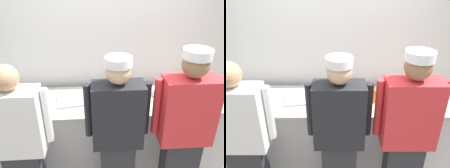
# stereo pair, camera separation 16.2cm
# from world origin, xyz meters

# --- Properties ---
(wall_back) EXTENTS (4.69, 0.10, 2.64)m
(wall_back) POSITION_xyz_m (0.00, 0.89, 1.32)
(wall_back) COLOR silver
(wall_back) RESTS_ON ground
(prep_counter) EXTENTS (2.99, 0.74, 0.92)m
(prep_counter) POSITION_xyz_m (0.00, 0.39, 0.46)
(prep_counter) COLOR silver
(prep_counter) RESTS_ON ground
(chef_near_left) EXTENTS (0.60, 0.24, 1.65)m
(chef_near_left) POSITION_xyz_m (-0.81, -0.27, 0.87)
(chef_near_left) COLOR #2D2D33
(chef_near_left) RESTS_ON ground
(chef_center) EXTENTS (0.61, 0.24, 1.67)m
(chef_center) POSITION_xyz_m (0.09, -0.23, 0.89)
(chef_center) COLOR #2D2D33
(chef_center) RESTS_ON ground
(chef_far_right) EXTENTS (0.62, 0.24, 1.74)m
(chef_far_right) POSITION_xyz_m (0.71, -0.27, 0.93)
(chef_far_right) COLOR #2D2D33
(chef_far_right) RESTS_ON ground
(plate_stack_front) EXTENTS (0.23, 0.23, 0.07)m
(plate_stack_front) POSITION_xyz_m (0.69, 0.48, 0.95)
(plate_stack_front) COLOR white
(plate_stack_front) RESTS_ON prep_counter
(plate_stack_rear) EXTENTS (0.23, 0.23, 0.05)m
(plate_stack_rear) POSITION_xyz_m (-0.83, 0.32, 0.94)
(plate_stack_rear) COLOR white
(plate_stack_rear) RESTS_ON prep_counter
(mixing_bowl_steel) EXTENTS (0.39, 0.39, 0.10)m
(mixing_bowl_steel) POSITION_xyz_m (0.20, 0.41, 0.97)
(mixing_bowl_steel) COLOR #B7BABF
(mixing_bowl_steel) RESTS_ON prep_counter
(sheet_tray) EXTENTS (0.53, 0.37, 0.02)m
(sheet_tray) POSITION_xyz_m (-0.31, 0.39, 0.93)
(sheet_tray) COLOR #B7BABF
(sheet_tray) RESTS_ON prep_counter
(squeeze_bottle_primary) EXTENTS (0.06, 0.06, 0.20)m
(squeeze_bottle_primary) POSITION_xyz_m (0.49, 0.32, 1.01)
(squeeze_bottle_primary) COLOR orange
(squeeze_bottle_primary) RESTS_ON prep_counter
(squeeze_bottle_secondary) EXTENTS (0.05, 0.05, 0.20)m
(squeeze_bottle_secondary) POSITION_xyz_m (1.14, 0.59, 1.01)
(squeeze_bottle_secondary) COLOR orange
(squeeze_bottle_secondary) RESTS_ON prep_counter
(ramekin_red_sauce) EXTENTS (0.10, 0.10, 0.04)m
(ramekin_red_sauce) POSITION_xyz_m (0.69, 0.21, 0.94)
(ramekin_red_sauce) COLOR white
(ramekin_red_sauce) RESTS_ON prep_counter
(ramekin_green_sauce) EXTENTS (0.08, 0.08, 0.04)m
(ramekin_green_sauce) POSITION_xyz_m (-1.12, 0.47, 0.94)
(ramekin_green_sauce) COLOR white
(ramekin_green_sauce) RESTS_ON prep_counter
(chefs_knife) EXTENTS (0.28, 0.03, 0.02)m
(chefs_knife) POSITION_xyz_m (1.09, 0.25, 0.92)
(chefs_knife) COLOR #B7BABF
(chefs_knife) RESTS_ON prep_counter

